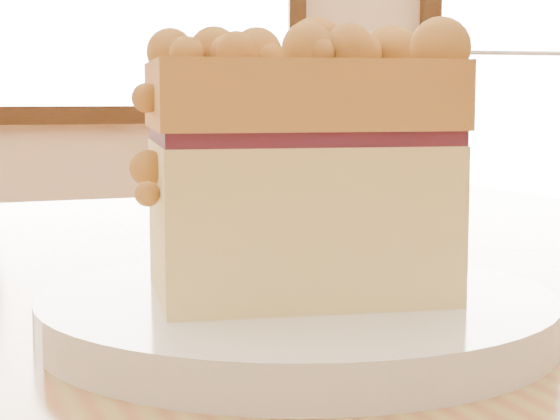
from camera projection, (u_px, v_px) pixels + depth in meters
name	position (u px, v px, depth m)	size (l,w,h in m)	color
entry_door	(524.00, 23.00, 4.73)	(1.08, 0.06, 2.29)	white
plate	(296.00, 315.00, 0.43)	(0.23, 0.23, 0.02)	white
cake_slice	(294.00, 164.00, 0.42)	(0.14, 0.10, 0.12)	#F0CC88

